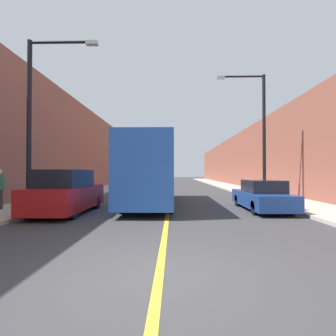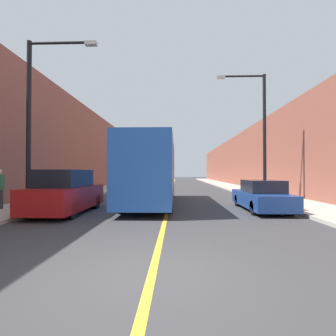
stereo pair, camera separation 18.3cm
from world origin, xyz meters
name	(u,v)px [view 1 (the left image)]	position (x,y,z in m)	size (l,w,h in m)	color
ground_plane	(159,275)	(0.00, 0.00, 0.00)	(200.00, 200.00, 0.00)	#38383A
sidewalk_left	(118,186)	(-7.10, 30.00, 0.07)	(2.96, 72.00, 0.14)	#B2AA9E
sidewalk_right	(225,186)	(7.10, 30.00, 0.07)	(2.96, 72.00, 0.14)	#B2AA9E
building_row_left	(92,154)	(-10.58, 30.00, 4.22)	(4.00, 72.00, 8.45)	brown
building_row_right	(252,160)	(10.58, 30.00, 3.44)	(4.00, 72.00, 6.89)	brown
road_center_line	(172,186)	(0.00, 30.00, 0.00)	(0.16, 72.00, 0.01)	gold
bus	(152,171)	(-0.96, 10.19, 1.88)	(2.46, 10.14, 3.52)	#1E4793
parked_suv_left	(66,193)	(-4.50, 6.88, 0.89)	(1.95, 4.95, 1.93)	maroon
car_right_near	(262,196)	(4.51, 8.07, 0.66)	(1.76, 4.80, 1.45)	navy
street_lamp_left	(36,112)	(-5.63, 6.38, 4.41)	(3.04, 0.24, 7.36)	black
street_lamp_right	(260,127)	(5.64, 11.79, 4.64)	(3.04, 0.24, 7.81)	black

